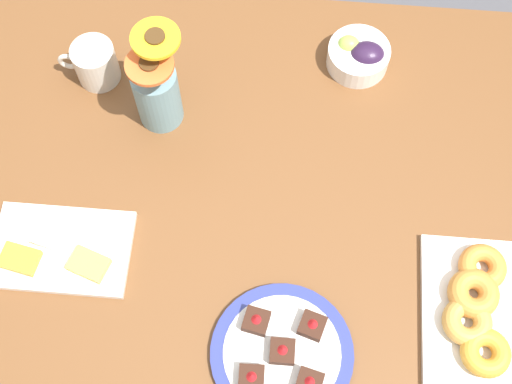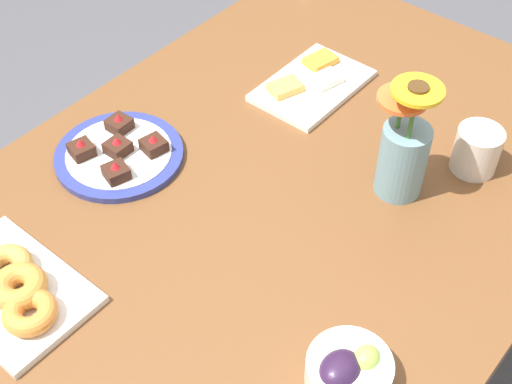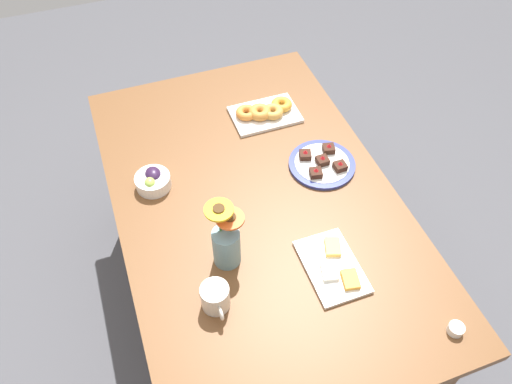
{
  "view_description": "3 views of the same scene",
  "coord_description": "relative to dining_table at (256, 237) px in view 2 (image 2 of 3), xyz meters",
  "views": [
    {
      "loc": [
        -0.05,
        0.55,
        2.02
      ],
      "look_at": [
        0.0,
        0.0,
        0.78
      ],
      "focal_mm": 50.0,
      "sensor_mm": 36.0,
      "label": 1
    },
    {
      "loc": [
        -0.7,
        -0.58,
        1.71
      ],
      "look_at": [
        0.0,
        0.0,
        0.78
      ],
      "focal_mm": 50.0,
      "sensor_mm": 36.0,
      "label": 2
    },
    {
      "loc": [
        1.08,
        -0.39,
        2.15
      ],
      "look_at": [
        0.0,
        0.0,
        0.78
      ],
      "focal_mm": 35.0,
      "sensor_mm": 36.0,
      "label": 3
    }
  ],
  "objects": [
    {
      "name": "flower_vase",
      "position": [
        0.21,
        -0.18,
        0.18
      ],
      "size": [
        0.11,
        0.12,
        0.26
      ],
      "color": "#6B939E",
      "rests_on": "dining_table"
    },
    {
      "name": "cheese_platter",
      "position": [
        0.36,
        0.14,
        0.1
      ],
      "size": [
        0.26,
        0.17,
        0.03
      ],
      "color": "white",
      "rests_on": "dining_table"
    },
    {
      "name": "coffee_mug",
      "position": [
        0.36,
        -0.26,
        0.13
      ],
      "size": [
        0.12,
        0.09,
        0.09
      ],
      "color": "beige",
      "rests_on": "dining_table"
    },
    {
      "name": "croissant_platter",
      "position": [
        -0.41,
        0.19,
        0.11
      ],
      "size": [
        0.19,
        0.28,
        0.05
      ],
      "color": "white",
      "rests_on": "dining_table"
    },
    {
      "name": "dining_table",
      "position": [
        0.0,
        0.0,
        0.0
      ],
      "size": [
        1.6,
        1.0,
        0.74
      ],
      "color": "brown",
      "rests_on": "ground_plane"
    },
    {
      "name": "grape_bowl",
      "position": [
        -0.19,
        -0.34,
        0.12
      ],
      "size": [
        0.13,
        0.13,
        0.07
      ],
      "color": "white",
      "rests_on": "dining_table"
    },
    {
      "name": "dessert_plate",
      "position": [
        -0.07,
        0.3,
        0.1
      ],
      "size": [
        0.26,
        0.26,
        0.05
      ],
      "color": "navy",
      "rests_on": "dining_table"
    }
  ]
}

